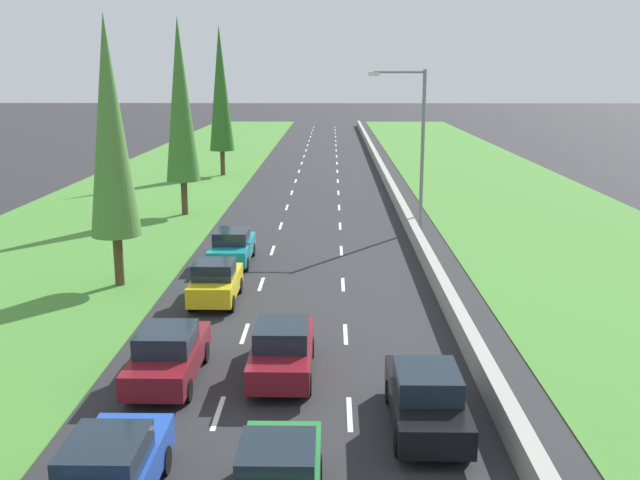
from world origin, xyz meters
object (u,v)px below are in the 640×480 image
Objects in this scene: green_hatchback_centre_lane at (278,479)px; maroon_sedan_centre_lane at (282,349)px; poplar_tree_third at (180,101)px; street_light_mast at (417,139)px; black_sedan_right_lane at (426,398)px; blue_sedan_left_lane at (108,474)px; teal_sedan_left_lane at (232,247)px; yellow_hatchback_left_lane at (216,282)px; maroon_sedan_left_lane at (168,355)px; poplar_tree_second at (110,128)px; poplar_tree_fourth at (220,89)px.

maroon_sedan_centre_lane is (-0.40, 7.06, -0.02)m from green_hatchback_centre_lane.
poplar_tree_third is 14.81m from street_light_mast.
black_sedan_right_lane is (3.87, -3.24, 0.00)m from maroon_sedan_centre_lane.
teal_sedan_left_lane is (-0.13, 19.83, 0.00)m from blue_sedan_left_lane.
poplar_tree_third is (-11.72, 28.00, 6.32)m from black_sedan_right_lane.
yellow_hatchback_left_lane is at bearing -75.01° from poplar_tree_third.
maroon_sedan_left_lane is 13.37m from teal_sedan_left_lane.
maroon_sedan_left_lane is 0.40× the size of poplar_tree_second.
poplar_tree_fourth is at bearing 104.59° from black_sedan_right_lane.
green_hatchback_centre_lane is at bearing -76.05° from yellow_hatchback_left_lane.
green_hatchback_centre_lane is 0.87× the size of maroon_sedan_centre_lane.
maroon_sedan_left_lane is at bearing -90.31° from teal_sedan_left_lane.
street_light_mast is at bearing 38.75° from teal_sedan_left_lane.
street_light_mast reaches higher than yellow_hatchback_left_lane.
poplar_tree_fourth reaches higher than teal_sedan_left_lane.
yellow_hatchback_left_lane is 16.96m from street_light_mast.
black_sedan_right_lane is 0.35× the size of poplar_tree_fourth.
poplar_tree_second reaches higher than black_sedan_right_lane.
poplar_tree_second is at bearing -139.16° from teal_sedan_left_lane.
poplar_tree_second reaches higher than teal_sedan_left_lane.
poplar_tree_second is 15.58m from poplar_tree_third.
teal_sedan_left_lane is 0.40× the size of poplar_tree_second.
black_sedan_right_lane is (3.47, 3.83, -0.02)m from green_hatchback_centre_lane.
black_sedan_right_lane is 7.70m from maroon_sedan_left_lane.
teal_sedan_left_lane is at bearing -80.75° from poplar_tree_fourth.
teal_sedan_left_lane is 30.87m from poplar_tree_fourth.
blue_sedan_left_lane is at bearing -108.75° from street_light_mast.
green_hatchback_centre_lane reaches higher than teal_sedan_left_lane.
teal_sedan_left_lane is at bearing -141.25° from street_light_mast.
yellow_hatchback_left_lane is 0.35× the size of poplar_tree_second.
poplar_tree_third is at bearing 163.02° from street_light_mast.
poplar_tree_fourth is at bearing 97.96° from yellow_hatchback_left_lane.
poplar_tree_third reaches higher than black_sedan_right_lane.
yellow_hatchback_left_lane reaches higher than blue_sedan_left_lane.
yellow_hatchback_left_lane is (-3.09, 6.97, 0.02)m from maroon_sedan_centre_lane.
black_sedan_right_lane is 17.85m from poplar_tree_second.
poplar_tree_fourth is at bearing 95.73° from blue_sedan_left_lane.
green_hatchback_centre_lane is 0.35× the size of poplar_tree_second.
poplar_tree_fourth is (-11.95, 45.91, 6.59)m from black_sedan_right_lane.
green_hatchback_centre_lane is at bearing -64.00° from poplar_tree_second.
poplar_tree_second is (-4.45, 2.23, 5.80)m from yellow_hatchback_left_lane.
blue_sedan_left_lane is at bearing -74.64° from poplar_tree_second.
poplar_tree_third is 17.91m from poplar_tree_fourth.
poplar_tree_second reaches higher than street_light_mast.
poplar_tree_second reaches higher than blue_sedan_left_lane.
blue_sedan_left_lane is (-3.11, -6.91, 0.00)m from maroon_sedan_centre_lane.
maroon_sedan_left_lane is (-3.31, -0.46, 0.00)m from maroon_sedan_centre_lane.
poplar_tree_second is at bearing -88.82° from poplar_tree_third.
maroon_sedan_left_lane is at bearing -79.79° from poplar_tree_third.
maroon_sedan_left_lane is 1.00× the size of teal_sedan_left_lane.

